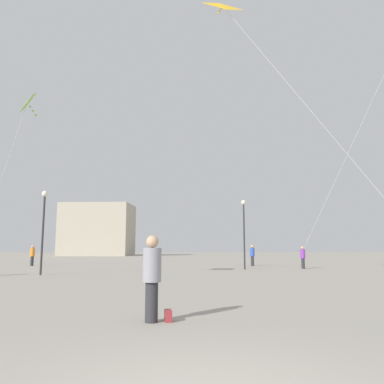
{
  "coord_description": "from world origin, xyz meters",
  "views": [
    {
      "loc": [
        -0.21,
        -4.2,
        1.55
      ],
      "look_at": [
        0.0,
        17.37,
        4.68
      ],
      "focal_mm": 36.21,
      "sensor_mm": 36.0,
      "label": 1
    }
  ],
  "objects_px": {
    "person_in_grey": "(152,274)",
    "person_in_purple": "(303,256)",
    "kite_amber_delta": "(225,9)",
    "lamppost_east": "(44,218)",
    "person_in_blue": "(252,254)",
    "kite_lime_delta": "(27,104)",
    "building_left_hall": "(98,230)",
    "lamppost_west": "(244,223)",
    "person_in_orange": "(32,254)",
    "handbag_beside_flyer": "(168,316)"
  },
  "relations": [
    {
      "from": "person_in_blue",
      "to": "building_left_hall",
      "type": "xyz_separation_m",
      "value": [
        -24.43,
        46.55,
        4.29
      ]
    },
    {
      "from": "person_in_blue",
      "to": "kite_lime_delta",
      "type": "relative_size",
      "value": 0.23
    },
    {
      "from": "person_in_orange",
      "to": "lamppost_east",
      "type": "relative_size",
      "value": 0.37
    },
    {
      "from": "person_in_grey",
      "to": "handbag_beside_flyer",
      "type": "xyz_separation_m",
      "value": [
        0.35,
        0.1,
        -0.88
      ]
    },
    {
      "from": "kite_amber_delta",
      "to": "person_in_blue",
      "type": "bearing_deg",
      "value": 76.45
    },
    {
      "from": "kite_lime_delta",
      "to": "person_in_grey",
      "type": "bearing_deg",
      "value": -53.85
    },
    {
      "from": "person_in_orange",
      "to": "kite_lime_delta",
      "type": "relative_size",
      "value": 0.23
    },
    {
      "from": "person_in_orange",
      "to": "building_left_hall",
      "type": "distance_m",
      "value": 46.76
    },
    {
      "from": "person_in_grey",
      "to": "person_in_purple",
      "type": "height_order",
      "value": "person_in_grey"
    },
    {
      "from": "person_in_orange",
      "to": "person_in_blue",
      "type": "bearing_deg",
      "value": -25.46
    },
    {
      "from": "kite_amber_delta",
      "to": "lamppost_east",
      "type": "bearing_deg",
      "value": 160.8
    },
    {
      "from": "kite_lime_delta",
      "to": "lamppost_west",
      "type": "bearing_deg",
      "value": 41.31
    },
    {
      "from": "kite_lime_delta",
      "to": "kite_amber_delta",
      "type": "bearing_deg",
      "value": 5.53
    },
    {
      "from": "person_in_orange",
      "to": "lamppost_east",
      "type": "height_order",
      "value": "lamppost_east"
    },
    {
      "from": "lamppost_east",
      "to": "lamppost_west",
      "type": "height_order",
      "value": "lamppost_west"
    },
    {
      "from": "person_in_purple",
      "to": "person_in_orange",
      "type": "distance_m",
      "value": 23.01
    },
    {
      "from": "kite_lime_delta",
      "to": "lamppost_east",
      "type": "xyz_separation_m",
      "value": [
        -0.59,
        4.65,
        -5.26
      ]
    },
    {
      "from": "building_left_hall",
      "to": "handbag_beside_flyer",
      "type": "distance_m",
      "value": 74.86
    },
    {
      "from": "person_in_grey",
      "to": "lamppost_east",
      "type": "relative_size",
      "value": 0.37
    },
    {
      "from": "person_in_grey",
      "to": "person_in_purple",
      "type": "relative_size",
      "value": 1.08
    },
    {
      "from": "kite_lime_delta",
      "to": "kite_amber_delta",
      "type": "distance_m",
      "value": 11.6
    },
    {
      "from": "person_in_grey",
      "to": "person_in_blue",
      "type": "distance_m",
      "value": 26.72
    },
    {
      "from": "person_in_grey",
      "to": "kite_lime_delta",
      "type": "distance_m",
      "value": 14.38
    },
    {
      "from": "person_in_grey",
      "to": "lamppost_west",
      "type": "distance_m",
      "value": 21.29
    },
    {
      "from": "person_in_grey",
      "to": "kite_lime_delta",
      "type": "relative_size",
      "value": 0.23
    },
    {
      "from": "building_left_hall",
      "to": "lamppost_east",
      "type": "relative_size",
      "value": 2.92
    },
    {
      "from": "person_in_purple",
      "to": "kite_lime_delta",
      "type": "bearing_deg",
      "value": -168.22
    },
    {
      "from": "person_in_blue",
      "to": "kite_amber_delta",
      "type": "height_order",
      "value": "kite_amber_delta"
    },
    {
      "from": "person_in_blue",
      "to": "handbag_beside_flyer",
      "type": "bearing_deg",
      "value": 129.73
    },
    {
      "from": "building_left_hall",
      "to": "lamppost_west",
      "type": "distance_m",
      "value": 56.82
    },
    {
      "from": "person_in_blue",
      "to": "lamppost_west",
      "type": "relative_size",
      "value": 0.35
    },
    {
      "from": "person_in_blue",
      "to": "lamppost_east",
      "type": "xyz_separation_m",
      "value": [
        -14.22,
        -11.42,
        2.32
      ]
    },
    {
      "from": "kite_lime_delta",
      "to": "lamppost_east",
      "type": "height_order",
      "value": "kite_lime_delta"
    },
    {
      "from": "kite_amber_delta",
      "to": "person_in_purple",
      "type": "bearing_deg",
      "value": 57.19
    },
    {
      "from": "person_in_purple",
      "to": "handbag_beside_flyer",
      "type": "bearing_deg",
      "value": -135.91
    },
    {
      "from": "person_in_purple",
      "to": "kite_amber_delta",
      "type": "relative_size",
      "value": 0.12
    },
    {
      "from": "lamppost_east",
      "to": "person_in_purple",
      "type": "bearing_deg",
      "value": 21.3
    },
    {
      "from": "person_in_purple",
      "to": "kite_amber_delta",
      "type": "bearing_deg",
      "value": -145.32
    },
    {
      "from": "person_in_blue",
      "to": "handbag_beside_flyer",
      "type": "distance_m",
      "value": 26.56
    },
    {
      "from": "building_left_hall",
      "to": "person_in_blue",
      "type": "bearing_deg",
      "value": -62.31
    },
    {
      "from": "person_in_purple",
      "to": "building_left_hall",
      "type": "xyz_separation_m",
      "value": [
        -27.51,
        51.23,
        4.37
      ]
    },
    {
      "from": "person_in_purple",
      "to": "person_in_blue",
      "type": "distance_m",
      "value": 5.6
    },
    {
      "from": "person_in_grey",
      "to": "lamppost_west",
      "type": "bearing_deg",
      "value": 79.41
    },
    {
      "from": "person_in_orange",
      "to": "building_left_hall",
      "type": "height_order",
      "value": "building_left_hall"
    },
    {
      "from": "kite_lime_delta",
      "to": "building_left_hall",
      "type": "xyz_separation_m",
      "value": [
        -10.8,
        62.63,
        -3.28
      ]
    },
    {
      "from": "kite_lime_delta",
      "to": "building_left_hall",
      "type": "relative_size",
      "value": 0.54
    },
    {
      "from": "lamppost_west",
      "to": "person_in_blue",
      "type": "bearing_deg",
      "value": 74.82
    },
    {
      "from": "kite_amber_delta",
      "to": "lamppost_east",
      "type": "relative_size",
      "value": 2.78
    },
    {
      "from": "person_in_orange",
      "to": "building_left_hall",
      "type": "bearing_deg",
      "value": 71.52
    },
    {
      "from": "kite_amber_delta",
      "to": "lamppost_west",
      "type": "xyz_separation_m",
      "value": [
        2.18,
        9.73,
        -10.95
      ]
    }
  ]
}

